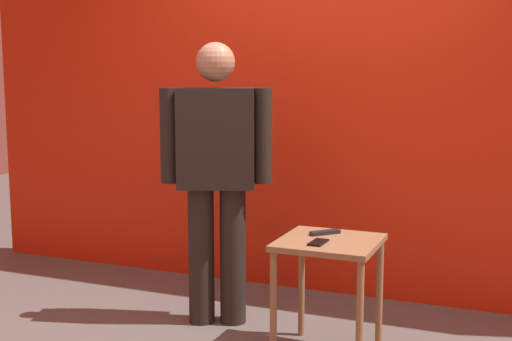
% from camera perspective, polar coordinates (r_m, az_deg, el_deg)
% --- Properties ---
extents(back_wall_red, '(5.35, 0.12, 2.69)m').
position_cam_1_polar(back_wall_red, '(4.59, 5.59, 6.39)').
color(back_wall_red, red).
rests_on(back_wall_red, ground_plane).
extents(standing_person, '(0.65, 0.37, 1.66)m').
position_cam_1_polar(standing_person, '(3.96, -3.36, 0.13)').
color(standing_person, black).
rests_on(standing_person, ground_plane).
extents(side_table, '(0.51, 0.51, 0.63)m').
position_cam_1_polar(side_table, '(3.56, 6.16, -7.48)').
color(side_table, olive).
rests_on(side_table, ground_plane).
extents(cell_phone, '(0.08, 0.15, 0.01)m').
position_cam_1_polar(cell_phone, '(3.45, 5.27, -6.06)').
color(cell_phone, black).
rests_on(cell_phone, side_table).
extents(tv_remote, '(0.15, 0.15, 0.02)m').
position_cam_1_polar(tv_remote, '(3.64, 5.84, -5.22)').
color(tv_remote, black).
rests_on(tv_remote, side_table).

